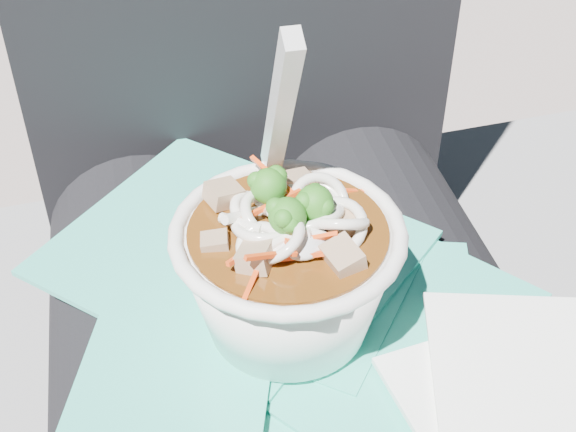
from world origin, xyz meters
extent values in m
cylinder|color=black|center=(0.10, 0.00, 0.50)|extent=(0.15, 0.48, 0.15)
cube|color=#2CB79E|center=(0.05, 0.03, 0.58)|extent=(0.15, 0.15, 0.00)
cube|color=#2CB79E|center=(0.04, 0.00, 0.58)|extent=(0.23, 0.22, 0.00)
cube|color=#2CB79E|center=(0.00, 0.06, 0.58)|extent=(0.21, 0.21, 0.00)
cube|color=#2CB79E|center=(-0.05, 0.10, 0.58)|extent=(0.27, 0.27, 0.00)
cube|color=#2CB79E|center=(0.02, 0.09, 0.59)|extent=(0.17, 0.17, 0.00)
cube|color=#2CB79E|center=(-0.08, 0.00, 0.59)|extent=(0.14, 0.16, 0.00)
cube|color=white|center=(0.10, -0.08, 0.59)|extent=(0.15, 0.15, 0.00)
cube|color=white|center=(0.11, -0.06, 0.60)|extent=(0.14, 0.14, 0.00)
torus|color=white|center=(-0.01, 0.02, 0.66)|extent=(0.13, 0.13, 0.01)
cylinder|color=#4A270A|center=(-0.01, 0.02, 0.66)|extent=(0.11, 0.11, 0.01)
torus|color=white|center=(-0.03, 0.02, 0.67)|extent=(0.05, 0.05, 0.02)
torus|color=white|center=(0.01, 0.01, 0.66)|extent=(0.05, 0.05, 0.03)
torus|color=white|center=(-0.02, 0.03, 0.67)|extent=(0.04, 0.05, 0.03)
torus|color=white|center=(-0.01, 0.01, 0.67)|extent=(0.03, 0.03, 0.02)
torus|color=white|center=(0.01, 0.01, 0.67)|extent=(0.05, 0.04, 0.03)
torus|color=white|center=(-0.03, 0.04, 0.66)|extent=(0.04, 0.04, 0.03)
torus|color=white|center=(-0.02, 0.00, 0.67)|extent=(0.03, 0.04, 0.03)
torus|color=white|center=(0.01, 0.03, 0.66)|extent=(0.05, 0.04, 0.03)
torus|color=white|center=(0.00, 0.03, 0.67)|extent=(0.04, 0.04, 0.02)
torus|color=white|center=(-0.03, 0.00, 0.66)|extent=(0.04, 0.04, 0.02)
torus|color=white|center=(-0.02, 0.05, 0.66)|extent=(0.03, 0.03, 0.02)
torus|color=white|center=(0.00, 0.03, 0.66)|extent=(0.04, 0.04, 0.03)
torus|color=white|center=(0.00, 0.01, 0.66)|extent=(0.04, 0.05, 0.03)
torus|color=white|center=(0.00, 0.02, 0.66)|extent=(0.04, 0.04, 0.03)
cylinder|color=white|center=(-0.03, 0.00, 0.67)|extent=(0.03, 0.01, 0.01)
cylinder|color=white|center=(-0.04, 0.03, 0.67)|extent=(0.02, 0.02, 0.01)
cylinder|color=white|center=(-0.04, 0.02, 0.67)|extent=(0.02, 0.02, 0.01)
cylinder|color=white|center=(-0.02, 0.03, 0.67)|extent=(0.01, 0.02, 0.02)
cylinder|color=white|center=(0.00, 0.01, 0.67)|extent=(0.02, 0.03, 0.01)
cylinder|color=#8BB055|center=(0.00, 0.02, 0.67)|extent=(0.01, 0.01, 0.01)
sphere|color=#1B6216|center=(0.00, 0.02, 0.68)|extent=(0.02, 0.02, 0.02)
sphere|color=#1B6216|center=(0.00, 0.02, 0.68)|extent=(0.01, 0.01, 0.01)
sphere|color=#1B6216|center=(0.01, 0.01, 0.68)|extent=(0.01, 0.01, 0.01)
sphere|color=#1B6216|center=(0.00, 0.02, 0.68)|extent=(0.01, 0.01, 0.01)
sphere|color=#1B6216|center=(-0.01, 0.01, 0.68)|extent=(0.01, 0.01, 0.01)
cylinder|color=#8BB055|center=(-0.02, 0.04, 0.67)|extent=(0.01, 0.01, 0.01)
sphere|color=#1B6216|center=(-0.02, 0.04, 0.68)|extent=(0.02, 0.02, 0.02)
sphere|color=#1B6216|center=(-0.02, 0.04, 0.68)|extent=(0.01, 0.01, 0.01)
sphere|color=#1B6216|center=(-0.03, 0.04, 0.68)|extent=(0.01, 0.01, 0.01)
sphere|color=#1B6216|center=(-0.03, 0.04, 0.68)|extent=(0.01, 0.01, 0.01)
sphere|color=#1B6216|center=(-0.01, 0.04, 0.68)|extent=(0.01, 0.01, 0.01)
cylinder|color=#8BB055|center=(-0.02, 0.01, 0.67)|extent=(0.01, 0.01, 0.01)
sphere|color=#1B6216|center=(-0.02, 0.01, 0.68)|extent=(0.02, 0.02, 0.02)
sphere|color=#1B6216|center=(-0.02, 0.01, 0.68)|extent=(0.01, 0.01, 0.01)
sphere|color=#1B6216|center=(-0.02, 0.00, 0.68)|extent=(0.01, 0.01, 0.01)
sphere|color=#1B6216|center=(-0.02, 0.00, 0.68)|extent=(0.01, 0.01, 0.01)
sphere|color=#1B6216|center=(-0.02, 0.01, 0.68)|extent=(0.01, 0.01, 0.01)
cube|color=#F24714|center=(-0.01, 0.00, 0.67)|extent=(0.03, 0.01, 0.01)
cube|color=#F24714|center=(-0.02, 0.05, 0.67)|extent=(0.02, 0.04, 0.00)
cube|color=#F24714|center=(-0.02, -0.01, 0.67)|extent=(0.04, 0.02, 0.02)
cube|color=#F24714|center=(-0.04, -0.01, 0.66)|extent=(0.02, 0.04, 0.01)
cube|color=#F24714|center=(-0.04, 0.00, 0.67)|extent=(0.03, 0.03, 0.01)
cube|color=#F24714|center=(-0.02, 0.00, 0.67)|extent=(0.01, 0.03, 0.01)
cube|color=#F24714|center=(0.02, 0.04, 0.66)|extent=(0.04, 0.00, 0.01)
cube|color=#F24714|center=(-0.01, 0.01, 0.67)|extent=(0.04, 0.01, 0.02)
cube|color=#F24714|center=(-0.02, -0.01, 0.66)|extent=(0.04, 0.01, 0.01)
cube|color=#F24714|center=(-0.02, 0.03, 0.67)|extent=(0.04, 0.01, 0.01)
cube|color=#916D52|center=(0.01, 0.01, 0.66)|extent=(0.02, 0.02, 0.02)
cube|color=#916D52|center=(0.00, 0.05, 0.67)|extent=(0.02, 0.02, 0.01)
cube|color=#916D52|center=(-0.04, 0.05, 0.67)|extent=(0.02, 0.02, 0.01)
cube|color=#916D52|center=(-0.05, 0.01, 0.66)|extent=(0.02, 0.02, 0.01)
cube|color=#916D52|center=(-0.04, -0.01, 0.66)|extent=(0.02, 0.03, 0.02)
cube|color=#916D52|center=(0.01, -0.02, 0.66)|extent=(0.02, 0.03, 0.02)
ellipsoid|color=silver|center=(-0.01, 0.01, 0.67)|extent=(0.03, 0.04, 0.01)
cube|color=silver|center=(-0.01, 0.05, 0.72)|extent=(0.01, 0.07, 0.12)
camera|label=1|loc=(-0.09, -0.31, 0.95)|focal=50.00mm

